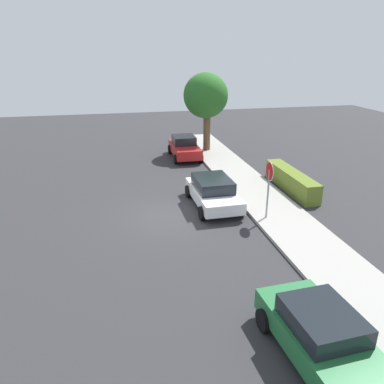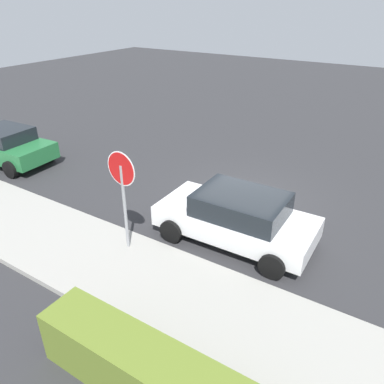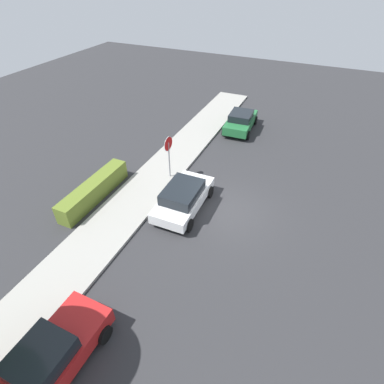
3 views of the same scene
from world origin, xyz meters
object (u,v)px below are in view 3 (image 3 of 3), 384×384
at_px(stop_sign, 169,150).
at_px(parked_car_green, 241,121).
at_px(parked_car_white, 183,197).
at_px(parked_car_red, 51,357).

distance_m(stop_sign, parked_car_green, 8.18).
bearing_deg(parked_car_white, stop_sign, 41.86).
bearing_deg(parked_car_red, stop_sign, 8.18).
height_order(stop_sign, parked_car_white, stop_sign).
bearing_deg(parked_car_green, parked_car_red, 178.92).
relative_size(stop_sign, parked_car_green, 0.68).
bearing_deg(parked_car_red, parked_car_white, -2.24).
xyz_separation_m(stop_sign, parked_car_green, (7.87, -1.92, -1.19)).
bearing_deg(parked_car_green, stop_sign, 166.29).
relative_size(parked_car_white, parked_car_green, 1.03).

